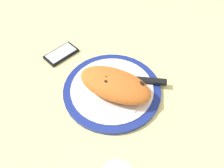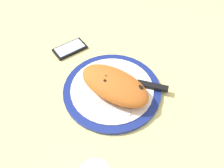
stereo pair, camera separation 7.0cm
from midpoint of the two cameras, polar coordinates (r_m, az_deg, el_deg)
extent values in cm
cube|color=#E5D684|center=(74.33, -2.71, -2.60)|extent=(150.00, 150.00, 3.00)
cylinder|color=navy|center=(72.63, -2.77, -1.61)|extent=(31.05, 31.05, 1.24)
cylinder|color=white|center=(72.02, -2.79, -1.24)|extent=(26.29, 26.29, 0.30)
ellipsoid|color=#C16023|center=(68.82, -2.18, -0.30)|extent=(24.23, 14.34, 6.10)
ellipsoid|color=black|center=(66.82, 4.26, -0.22)|extent=(2.45, 2.31, 0.78)
ellipsoid|color=black|center=(66.58, -4.33, 0.48)|extent=(3.06, 2.81, 0.87)
ellipsoid|color=black|center=(67.42, -4.30, 1.46)|extent=(3.11, 2.94, 0.89)
cube|color=silver|center=(68.73, -5.95, -4.79)|extent=(13.87, 1.99, 0.40)
cube|color=silver|center=(67.18, 1.33, -6.36)|extent=(4.16, 2.51, 0.40)
cube|color=silver|center=(73.94, -1.71, 1.14)|extent=(12.80, 4.28, 0.40)
cube|color=black|center=(73.34, 7.08, 0.56)|extent=(10.08, 4.06, 1.20)
cube|color=black|center=(86.51, -14.90, 7.16)|extent=(10.91, 13.38, 1.00)
cube|color=silver|center=(86.12, -14.98, 7.44)|extent=(9.43, 11.69, 0.16)
camera|label=1|loc=(0.04, -92.87, -3.57)|focal=36.55mm
camera|label=2|loc=(0.04, 87.13, 3.57)|focal=36.55mm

